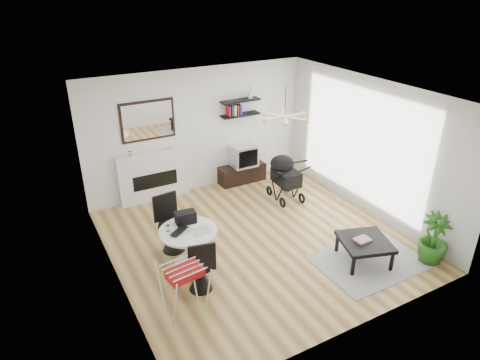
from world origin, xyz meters
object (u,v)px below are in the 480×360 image
fireplace (153,170)px  tv_console (242,173)px  crt_tv (243,155)px  drying_rack (185,289)px  dining_table (189,243)px  potted_plant (434,239)px  stroller (285,179)px  coffee_table (365,243)px

fireplace → tv_console: (2.06, -0.13, -0.48)m
crt_tv → drying_rack: (-2.84, -3.43, -0.22)m
tv_console → drying_rack: bearing=-129.4°
dining_table → potted_plant: 4.04m
stroller → drying_rack: bearing=-139.9°
tv_console → stroller: bearing=-70.1°
drying_rack → potted_plant: bearing=-18.7°
fireplace → dining_table: bearing=-96.1°
dining_table → coffee_table: 2.91m
coffee_table → crt_tv: bearing=93.9°
dining_table → drying_rack: (-0.48, -1.01, -0.02)m
stroller → coffee_table: bearing=-88.2°
drying_rack → dining_table: bearing=57.0°
fireplace → coffee_table: fireplace is taller
crt_tv → stroller: 1.22m
dining_table → potted_plant: (3.60, -1.83, -0.01)m
drying_rack → stroller: stroller is taller
potted_plant → coffee_table: bearing=151.5°
crt_tv → potted_plant: crt_tv is taller
fireplace → tv_console: bearing=-3.5°
potted_plant → fireplace: bearing=127.3°
tv_console → stroller: stroller is taller
coffee_table → fireplace: bearing=121.4°
crt_tv → drying_rack: 4.46m
dining_table → stroller: stroller is taller
stroller → coffee_table: (-0.13, -2.56, -0.08)m
fireplace → crt_tv: bearing=-3.5°
coffee_table → potted_plant: potted_plant is taller
crt_tv → dining_table: (-2.36, -2.42, -0.21)m
crt_tv → stroller: size_ratio=0.55×
crt_tv → stroller: (0.38, -1.14, -0.21)m
tv_console → drying_rack: (-2.82, -3.43, 0.23)m
fireplace → dining_table: 2.57m
dining_table → coffee_table: dining_table is taller
tv_console → coffee_table: same height
dining_table → potted_plant: size_ratio=1.07×
stroller → coffee_table: stroller is taller
stroller → fireplace: bearing=157.6°
fireplace → crt_tv: fireplace is taller
potted_plant → stroller: bearing=105.5°
drying_rack → stroller: (3.23, 2.29, 0.01)m
potted_plant → drying_rack: bearing=168.7°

